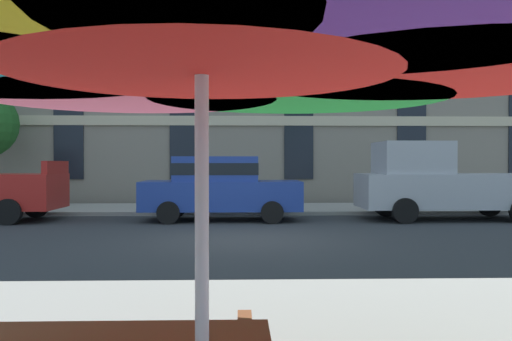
% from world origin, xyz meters
% --- Properties ---
extents(ground_plane, '(120.00, 120.00, 0.00)m').
position_xyz_m(ground_plane, '(0.00, 0.00, 0.00)').
color(ground_plane, '#2D3033').
extents(sidewalk_far, '(56.00, 3.60, 0.12)m').
position_xyz_m(sidewalk_far, '(0.00, 6.80, 0.06)').
color(sidewalk_far, '#9E998E').
rests_on(sidewalk_far, ground).
extents(apartment_building, '(43.14, 12.08, 16.00)m').
position_xyz_m(apartment_building, '(0.00, 14.99, 8.00)').
color(apartment_building, gray).
rests_on(apartment_building, ground).
extents(sedan_blue, '(4.40, 1.98, 1.78)m').
position_xyz_m(sedan_blue, '(-0.64, 3.70, 0.95)').
color(sedan_blue, navy).
rests_on(sedan_blue, ground).
extents(pickup_silver, '(5.10, 2.12, 2.20)m').
position_xyz_m(pickup_silver, '(5.64, 3.70, 1.03)').
color(pickup_silver, '#A8AAB2').
rests_on(pickup_silver, ground).
extents(patio_umbrella, '(3.75, 3.49, 2.40)m').
position_xyz_m(patio_umbrella, '(-0.24, -9.00, 2.15)').
color(patio_umbrella, silver).
rests_on(patio_umbrella, ground).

